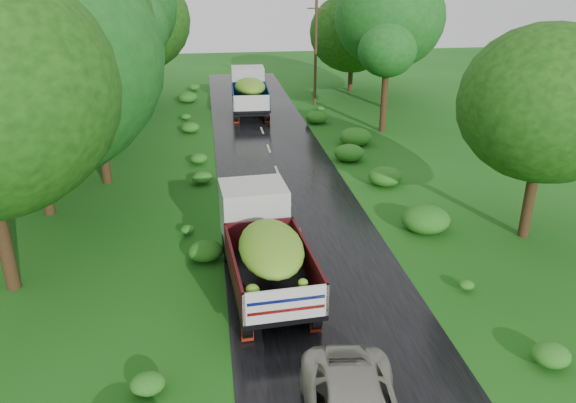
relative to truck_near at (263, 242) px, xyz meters
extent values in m
plane|color=#134E10|center=(1.90, -4.65, -1.64)|extent=(120.00, 120.00, 0.00)
cube|color=black|center=(1.90, 0.35, -1.63)|extent=(6.50, 80.00, 0.02)
cube|color=#BFB78C|center=(1.90, -4.65, -1.62)|extent=(0.12, 1.60, 0.00)
cube|color=#BFB78C|center=(1.90, -0.65, -1.62)|extent=(0.12, 1.60, 0.00)
cube|color=#BFB78C|center=(1.90, 3.35, -1.62)|extent=(0.12, 1.60, 0.00)
cube|color=#BFB78C|center=(1.90, 7.35, -1.62)|extent=(0.12, 1.60, 0.00)
cube|color=#BFB78C|center=(1.90, 11.35, -1.62)|extent=(0.12, 1.60, 0.00)
cube|color=#BFB78C|center=(1.90, 15.35, -1.62)|extent=(0.12, 1.60, 0.00)
cube|color=#BFB78C|center=(1.90, 19.35, -1.62)|extent=(0.12, 1.60, 0.00)
cube|color=#BFB78C|center=(1.90, 23.35, -1.62)|extent=(0.12, 1.60, 0.00)
cube|color=#BFB78C|center=(1.90, 27.35, -1.62)|extent=(0.12, 1.60, 0.00)
cube|color=#BFB78C|center=(1.90, 31.35, -1.62)|extent=(0.12, 1.60, 0.00)
cube|color=#BFB78C|center=(1.90, 35.35, -1.62)|extent=(0.12, 1.60, 0.00)
cube|color=black|center=(0.02, -0.34, -0.94)|extent=(2.26, 6.19, 0.30)
cylinder|color=black|center=(-1.17, 1.79, -1.10)|extent=(0.37, 1.10, 1.08)
cylinder|color=black|center=(0.92, 1.93, -1.10)|extent=(0.37, 1.10, 1.08)
cylinder|color=black|center=(-0.93, -1.79, -1.10)|extent=(0.37, 1.10, 1.08)
cylinder|color=black|center=(1.16, -1.65, -1.10)|extent=(0.37, 1.10, 1.08)
cylinder|color=black|center=(-0.86, -2.89, -1.10)|extent=(0.37, 1.10, 1.08)
cylinder|color=black|center=(1.23, -2.75, -1.10)|extent=(0.37, 1.10, 1.08)
cube|color=maroon|center=(-0.83, -3.26, -1.34)|extent=(0.37, 0.07, 0.49)
cube|color=maroon|center=(1.26, -3.12, -1.34)|extent=(0.37, 0.07, 0.49)
cube|color=silver|center=(-0.14, 2.08, 0.24)|extent=(2.51, 2.20, 2.05)
cube|color=black|center=(0.10, -1.47, -0.70)|extent=(2.79, 4.80, 0.17)
cube|color=#4F0E16|center=(-1.10, -1.55, -0.10)|extent=(0.39, 4.64, 1.03)
cube|color=#4F0E16|center=(1.29, -1.39, -0.10)|extent=(0.39, 4.64, 1.03)
cube|color=#4F0E16|center=(-0.05, 0.80, -0.10)|extent=(2.48, 0.25, 1.03)
cube|color=silver|center=(0.25, -3.75, -0.10)|extent=(2.48, 0.25, 1.03)
ellipsoid|color=#4A8D19|center=(0.10, -1.47, 0.54)|extent=(2.34, 4.03, 1.08)
cube|color=black|center=(1.50, 24.16, -0.92)|extent=(2.14, 6.34, 0.31)
cylinder|color=black|center=(0.49, 26.48, -1.08)|extent=(0.35, 1.13, 1.12)
cylinder|color=black|center=(2.66, 26.40, -1.08)|extent=(0.35, 1.13, 1.12)
cylinder|color=black|center=(0.37, 22.77, -1.08)|extent=(0.35, 1.13, 1.12)
cylinder|color=black|center=(2.53, 22.69, -1.08)|extent=(0.35, 1.13, 1.12)
cylinder|color=black|center=(0.33, 21.63, -1.08)|extent=(0.35, 1.13, 1.12)
cylinder|color=black|center=(2.49, 21.55, -1.08)|extent=(0.35, 1.13, 1.12)
cube|color=maroon|center=(0.31, 21.25, -1.33)|extent=(0.38, 0.06, 0.50)
cube|color=maroon|center=(2.48, 21.17, -1.33)|extent=(0.38, 0.06, 0.50)
cube|color=silver|center=(1.58, 26.67, 0.30)|extent=(2.53, 2.20, 2.12)
cube|color=black|center=(1.46, 22.99, -0.67)|extent=(2.73, 4.88, 0.18)
cube|color=navy|center=(0.22, 23.03, -0.05)|extent=(0.25, 4.80, 1.06)
cube|color=navy|center=(2.69, 22.95, -0.05)|extent=(0.25, 4.80, 1.06)
cube|color=navy|center=(1.54, 25.34, -0.05)|extent=(2.57, 0.18, 1.06)
cube|color=silver|center=(1.37, 20.64, -0.05)|extent=(2.57, 0.18, 1.06)
ellipsoid|color=#4A8D19|center=(1.46, 22.99, 0.61)|extent=(2.29, 4.10, 1.12)
cylinder|color=#382616|center=(6.78, 26.15, 2.28)|extent=(0.22, 0.22, 7.84)
cube|color=#382616|center=(6.78, 26.15, 5.61)|extent=(1.37, 0.14, 0.10)
cylinder|color=black|center=(-8.87, 7.28, 2.24)|extent=(0.47, 0.47, 7.76)
ellipsoid|color=#123C0B|center=(-8.87, 7.28, 5.18)|extent=(4.75, 4.75, 4.27)
cylinder|color=black|center=(-6.91, 10.93, 2.08)|extent=(0.46, 0.46, 7.44)
ellipsoid|color=#123C0B|center=(-6.91, 10.93, 4.91)|extent=(3.71, 3.71, 3.34)
cylinder|color=black|center=(-9.75, 15.47, 2.50)|extent=(0.48, 0.48, 8.28)
ellipsoid|color=#123C0B|center=(-9.75, 15.47, 5.64)|extent=(4.75, 4.75, 4.28)
cylinder|color=black|center=(-7.01, 21.73, 2.06)|extent=(0.46, 0.46, 7.41)
ellipsoid|color=#123C0B|center=(-7.01, 21.73, 4.88)|extent=(3.58, 3.58, 3.22)
cylinder|color=black|center=(-8.29, 26.53, 2.65)|extent=(0.49, 0.49, 8.58)
ellipsoid|color=#123C0B|center=(-8.29, 26.53, 5.90)|extent=(4.44, 4.44, 3.99)
cylinder|color=black|center=(-7.04, 30.21, 1.89)|extent=(0.45, 0.45, 7.07)
ellipsoid|color=#123C0B|center=(-7.04, 30.21, 4.58)|extent=(4.23, 4.23, 3.80)
cylinder|color=black|center=(10.96, 2.19, 1.49)|extent=(0.43, 0.43, 6.26)
ellipsoid|color=#134D17|center=(10.96, 2.19, 3.87)|extent=(3.64, 3.64, 3.28)
cylinder|color=black|center=(9.83, 18.12, 1.34)|extent=(0.42, 0.42, 5.97)
ellipsoid|color=#134D17|center=(9.83, 18.12, 3.61)|extent=(2.73, 2.73, 2.45)
cylinder|color=black|center=(11.99, 24.71, 2.11)|extent=(0.46, 0.46, 7.51)
ellipsoid|color=#134D17|center=(11.99, 24.71, 4.97)|extent=(4.03, 4.03, 3.63)
cylinder|color=black|center=(10.84, 30.94, 1.15)|extent=(0.41, 0.41, 5.59)
ellipsoid|color=#134D17|center=(10.84, 30.94, 3.27)|extent=(3.82, 3.82, 3.44)
camera|label=1|loc=(-1.61, -16.94, 8.73)|focal=35.00mm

